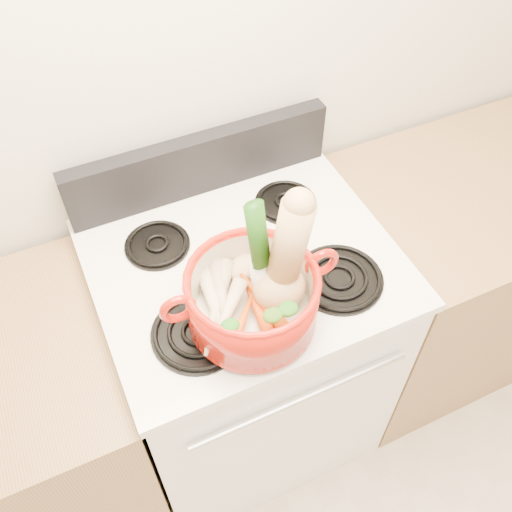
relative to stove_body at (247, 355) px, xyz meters
name	(u,v)px	position (x,y,z in m)	size (l,w,h in m)	color
wall_back	(185,72)	(0.00, 0.35, 0.84)	(3.50, 0.02, 2.60)	silver
stove_body	(247,355)	(0.00, 0.00, 0.00)	(0.76, 0.65, 0.92)	white
cooktop	(245,264)	(0.00, 0.00, 0.47)	(0.78, 0.67, 0.03)	white
control_backsplash	(200,164)	(0.00, 0.30, 0.58)	(0.76, 0.05, 0.18)	black
oven_handle	(301,399)	(0.00, -0.34, 0.32)	(0.02, 0.02, 0.60)	silver
counter_right	(505,252)	(1.07, 0.00, -0.01)	(1.36, 0.65, 0.90)	olive
burner_front_left	(198,332)	(-0.19, -0.16, 0.50)	(0.22, 0.22, 0.02)	black
burner_front_right	(339,278)	(0.19, -0.16, 0.50)	(0.22, 0.22, 0.02)	black
burner_back_left	(157,244)	(-0.19, 0.14, 0.50)	(0.17, 0.17, 0.02)	black
burner_back_right	(286,201)	(0.19, 0.14, 0.50)	(0.17, 0.17, 0.02)	black
dutch_oven	(252,298)	(-0.06, -0.18, 0.58)	(0.30, 0.30, 0.15)	#AA150A
pot_handle_left	(178,309)	(-0.23, -0.17, 0.63)	(0.08, 0.08, 0.02)	#AA150A
pot_handle_right	(322,263)	(0.11, -0.19, 0.63)	(0.08, 0.08, 0.02)	#AA150A
squash	(280,259)	(0.01, -0.18, 0.69)	(0.13, 0.13, 0.31)	tan
leek	(261,257)	(-0.03, -0.16, 0.69)	(0.05, 0.05, 0.30)	silver
ginger	(245,267)	(-0.03, -0.08, 0.56)	(0.09, 0.07, 0.05)	tan
parsnip_0	(216,306)	(-0.14, -0.15, 0.57)	(0.05, 0.05, 0.24)	beige
parsnip_1	(214,306)	(-0.14, -0.15, 0.57)	(0.04, 0.04, 0.20)	beige
parsnip_2	(222,299)	(-0.12, -0.15, 0.57)	(0.04, 0.04, 0.20)	beige
parsnip_3	(227,313)	(-0.13, -0.19, 0.58)	(0.04, 0.04, 0.17)	beige
carrot_0	(257,309)	(-0.06, -0.20, 0.56)	(0.03, 0.03, 0.17)	#CE460A
carrot_1	(241,324)	(-0.11, -0.22, 0.56)	(0.03, 0.03, 0.15)	#CB5A0A
carrot_2	(263,303)	(-0.04, -0.19, 0.57)	(0.03, 0.03, 0.18)	#C53C09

